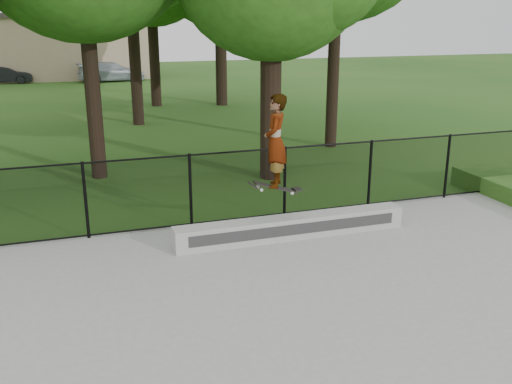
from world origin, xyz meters
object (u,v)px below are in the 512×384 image
(car_b, at_px, (6,75))
(skater_airborne, at_px, (276,143))
(car_c, at_px, (112,72))
(grind_ledge, at_px, (292,227))

(car_b, bearing_deg, skater_airborne, -163.46)
(skater_airborne, bearing_deg, car_c, 90.89)
(car_b, relative_size, skater_airborne, 1.54)
(grind_ledge, bearing_deg, car_b, 103.48)
(car_b, distance_m, car_c, 6.55)
(grind_ledge, height_order, car_c, car_c)
(car_b, relative_size, car_c, 0.74)
(grind_ledge, height_order, car_b, car_b)
(skater_airborne, bearing_deg, car_b, 102.84)
(grind_ledge, height_order, skater_airborne, skater_airborne)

